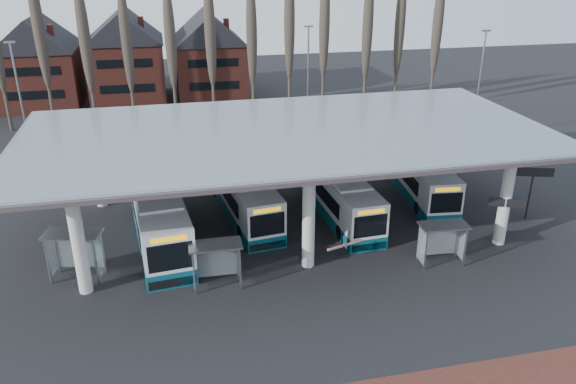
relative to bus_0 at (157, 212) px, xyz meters
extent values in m
plane|color=black|center=(8.17, -7.98, -1.63)|extent=(140.00, 140.00, 0.00)
cylinder|color=silver|center=(-3.83, -5.48, 1.37)|extent=(0.70, 0.70, 6.00)
cylinder|color=silver|center=(-3.83, 5.52, 1.37)|extent=(0.70, 0.70, 6.00)
cylinder|color=silver|center=(8.17, -5.48, 1.37)|extent=(0.70, 0.70, 6.00)
cylinder|color=silver|center=(8.17, 5.52, 1.37)|extent=(0.70, 0.70, 6.00)
cylinder|color=silver|center=(20.17, -5.48, 1.37)|extent=(0.70, 0.70, 6.00)
cylinder|color=silver|center=(20.17, 5.52, 1.37)|extent=(0.70, 0.70, 6.00)
cube|color=gray|center=(8.17, 0.02, 4.62)|extent=(32.00, 16.00, 0.12)
cube|color=silver|center=(8.17, 0.02, 4.69)|extent=(31.50, 15.50, 0.04)
cone|color=#473D33|center=(-9.83, 25.02, 5.62)|extent=(0.36, 0.36, 14.50)
ellipsoid|color=#473D33|center=(-9.83, 25.02, 7.36)|extent=(1.10, 1.10, 11.02)
cone|color=#473D33|center=(-5.83, 25.02, 5.62)|extent=(0.36, 0.36, 14.50)
ellipsoid|color=#473D33|center=(-5.83, 25.02, 7.36)|extent=(1.10, 1.10, 11.02)
cone|color=#473D33|center=(-1.83, 25.02, 5.62)|extent=(0.36, 0.36, 14.50)
ellipsoid|color=#473D33|center=(-1.83, 25.02, 7.36)|extent=(1.10, 1.10, 11.02)
cone|color=#473D33|center=(2.17, 25.02, 5.62)|extent=(0.36, 0.36, 14.50)
ellipsoid|color=#473D33|center=(2.17, 25.02, 7.36)|extent=(1.10, 1.10, 11.02)
cone|color=#473D33|center=(6.17, 25.02, 5.62)|extent=(0.36, 0.36, 14.50)
ellipsoid|color=#473D33|center=(6.17, 25.02, 7.36)|extent=(1.10, 1.10, 11.02)
cone|color=#473D33|center=(10.17, 25.02, 5.62)|extent=(0.36, 0.36, 14.50)
ellipsoid|color=#473D33|center=(10.17, 25.02, 7.36)|extent=(1.10, 1.10, 11.02)
cone|color=#473D33|center=(14.17, 25.02, 5.62)|extent=(0.36, 0.36, 14.50)
ellipsoid|color=#473D33|center=(14.17, 25.02, 7.36)|extent=(1.10, 1.10, 11.02)
cone|color=#473D33|center=(18.17, 25.02, 5.62)|extent=(0.36, 0.36, 14.50)
ellipsoid|color=#473D33|center=(18.17, 25.02, 7.36)|extent=(1.10, 1.10, 11.02)
cone|color=#473D33|center=(22.17, 25.02, 5.62)|extent=(0.36, 0.36, 14.50)
ellipsoid|color=#473D33|center=(22.17, 25.02, 7.36)|extent=(1.10, 1.10, 11.02)
cone|color=#473D33|center=(26.17, 25.02, 5.62)|extent=(0.36, 0.36, 14.50)
ellipsoid|color=#473D33|center=(26.17, 25.02, 7.36)|extent=(1.10, 1.10, 11.02)
cone|color=#473D33|center=(30.17, 25.02, 5.62)|extent=(0.36, 0.36, 14.50)
ellipsoid|color=#473D33|center=(30.17, 25.02, 7.36)|extent=(1.10, 1.10, 11.02)
cube|color=maroon|center=(-12.33, 36.02, 1.87)|extent=(8.00, 10.00, 7.00)
pyramid|color=black|center=(-12.33, 36.02, 8.87)|extent=(8.30, 10.30, 3.50)
cube|color=maroon|center=(-2.83, 36.02, 1.87)|extent=(8.00, 10.00, 7.00)
pyramid|color=black|center=(-2.83, 36.02, 8.87)|extent=(8.30, 10.30, 3.50)
cube|color=maroon|center=(6.67, 36.02, 1.87)|extent=(8.00, 10.00, 7.00)
pyramid|color=black|center=(6.67, 36.02, 8.87)|extent=(8.30, 10.30, 3.50)
cylinder|color=slate|center=(-9.83, 14.02, 3.37)|extent=(0.16, 0.16, 10.00)
cube|color=slate|center=(-9.83, 14.02, 8.47)|extent=(0.80, 0.15, 0.15)
cylinder|color=slate|center=(14.17, 18.02, 3.37)|extent=(0.16, 0.16, 10.00)
cube|color=slate|center=(14.17, 18.02, 8.47)|extent=(0.80, 0.15, 0.15)
cylinder|color=slate|center=(28.17, 12.02, 3.37)|extent=(0.16, 0.16, 10.00)
cube|color=slate|center=(28.17, 12.02, 8.47)|extent=(0.80, 0.15, 0.15)
cube|color=white|center=(0.01, -0.08, 0.23)|extent=(3.88, 12.65, 2.91)
cube|color=#0B4A5A|center=(0.01, -0.08, -1.17)|extent=(3.91, 12.68, 0.93)
cube|color=white|center=(0.01, -0.08, 1.74)|extent=(3.12, 7.67, 0.19)
cube|color=black|center=(-0.04, 0.44, 0.34)|extent=(3.58, 9.19, 1.14)
cube|color=black|center=(0.63, -6.25, 0.29)|extent=(2.32, 0.30, 1.56)
cube|color=black|center=(-0.62, 6.09, 0.34)|extent=(2.24, 0.29, 1.25)
cube|color=#CF900B|center=(0.63, -6.25, 1.32)|extent=(1.85, 0.24, 0.31)
cube|color=black|center=(0.63, -6.24, -1.27)|extent=(2.51, 0.34, 0.52)
cylinder|color=black|center=(-0.79, -4.12, -1.14)|extent=(0.39, 1.02, 1.00)
cylinder|color=black|center=(1.60, -3.88, -1.14)|extent=(0.39, 1.02, 1.00)
cylinder|color=black|center=(-1.55, 3.41, -1.14)|extent=(0.39, 1.02, 1.00)
cylinder|color=black|center=(0.84, 3.65, -1.14)|extent=(0.39, 1.02, 1.00)
cube|color=white|center=(5.58, 2.18, 0.05)|extent=(3.73, 11.42, 2.62)
cube|color=#0B4A5A|center=(5.58, 2.18, -1.21)|extent=(3.75, 11.44, 0.84)
cube|color=white|center=(5.58, 2.18, 1.40)|extent=(2.95, 6.94, 0.17)
cube|color=black|center=(5.52, 2.65, 0.14)|extent=(3.38, 8.31, 1.03)
cube|color=black|center=(6.26, -3.36, 0.10)|extent=(2.09, 0.31, 1.40)
cube|color=black|center=(4.90, 7.73, 0.14)|extent=(2.02, 0.30, 1.12)
cube|color=#CF900B|center=(6.26, -3.36, 1.03)|extent=(1.66, 0.25, 0.28)
cube|color=black|center=(6.26, -3.35, -1.31)|extent=(2.26, 0.35, 0.47)
cylinder|color=black|center=(4.94, -1.47, -1.18)|extent=(0.37, 0.92, 0.90)
cylinder|color=black|center=(7.08, -1.21, -1.18)|extent=(0.37, 0.92, 0.90)
cylinder|color=black|center=(4.11, 5.30, -1.18)|extent=(0.37, 0.92, 0.90)
cylinder|color=black|center=(6.26, 5.56, -1.18)|extent=(0.37, 0.92, 0.90)
cube|color=white|center=(11.80, 0.71, 0.02)|extent=(2.90, 11.16, 2.58)
cube|color=#0B4A5A|center=(11.80, 0.71, -1.22)|extent=(2.92, 11.18, 0.83)
cube|color=white|center=(11.80, 0.71, 1.36)|extent=(2.44, 6.73, 0.17)
cube|color=black|center=(11.78, 1.17, 0.12)|extent=(2.78, 8.07, 1.01)
cube|color=black|center=(12.08, -4.79, 0.07)|extent=(2.07, 0.16, 1.38)
cube|color=black|center=(11.53, 6.21, 0.12)|extent=(2.00, 0.15, 1.11)
cube|color=#CF900B|center=(12.08, -4.79, 0.99)|extent=(1.64, 0.13, 0.28)
cube|color=black|center=(12.08, -4.78, -1.31)|extent=(2.23, 0.18, 0.46)
cylinder|color=black|center=(10.92, -2.84, -1.19)|extent=(0.30, 0.90, 0.88)
cylinder|color=black|center=(13.04, -2.73, -1.19)|extent=(0.30, 0.90, 0.88)
cylinder|color=black|center=(10.58, 3.88, -1.19)|extent=(0.30, 0.90, 0.88)
cylinder|color=black|center=(12.71, 3.99, -1.19)|extent=(0.30, 0.90, 0.88)
cube|color=white|center=(18.51, 2.69, 0.02)|extent=(3.51, 11.19, 2.57)
cube|color=#0B4A5A|center=(18.51, 2.69, -1.22)|extent=(3.53, 11.21, 0.83)
cube|color=white|center=(18.51, 2.69, 1.35)|extent=(2.80, 6.79, 0.17)
cube|color=black|center=(18.56, 3.14, 0.11)|extent=(3.21, 8.13, 1.01)
cube|color=black|center=(17.92, -2.76, 0.06)|extent=(2.05, 0.28, 1.38)
cube|color=black|center=(19.10, 8.14, 0.11)|extent=(1.98, 0.27, 1.10)
cube|color=#CF900B|center=(17.92, -2.76, 0.98)|extent=(1.63, 0.22, 0.28)
cube|color=black|center=(17.92, -2.75, -1.31)|extent=(2.22, 0.31, 0.46)
cylinder|color=black|center=(17.08, -0.66, -1.19)|extent=(0.35, 0.90, 0.88)
cylinder|color=black|center=(19.19, -0.89, -1.19)|extent=(0.35, 0.90, 0.88)
cylinder|color=black|center=(17.80, 5.99, -1.19)|extent=(0.35, 0.90, 0.88)
cylinder|color=black|center=(19.91, 5.77, -1.19)|extent=(0.35, 0.90, 0.88)
cube|color=gray|center=(-5.72, -4.34, -0.30)|extent=(0.10, 0.10, 2.66)
cube|color=gray|center=(-3.23, -4.92, -0.30)|extent=(0.10, 0.10, 2.66)
cube|color=gray|center=(-5.45, -3.20, -0.30)|extent=(0.10, 0.10, 2.66)
cube|color=gray|center=(-2.96, -3.78, -0.30)|extent=(0.10, 0.10, 2.66)
cube|color=gray|center=(-4.34, -4.06, 1.08)|extent=(3.24, 2.13, 0.11)
cube|color=silver|center=(-4.19, -3.44, -0.25)|extent=(2.49, 0.63, 2.13)
cube|color=silver|center=(-5.63, -3.76, -0.25)|extent=(0.31, 1.15, 2.13)
cube|color=silver|center=(-3.05, -4.37, -0.25)|extent=(0.31, 1.15, 2.13)
cube|color=gray|center=(1.75, -7.04, -0.41)|extent=(0.08, 0.08, 2.45)
cube|color=gray|center=(4.10, -7.08, -0.41)|extent=(0.08, 0.08, 2.45)
cube|color=gray|center=(1.77, -5.96, -0.41)|extent=(0.08, 0.08, 2.45)
cube|color=gray|center=(4.12, -6.00, -0.41)|extent=(0.08, 0.08, 2.45)
cube|color=gray|center=(2.94, -6.52, 0.86)|extent=(2.77, 1.42, 0.10)
cube|color=silver|center=(2.95, -5.93, -0.36)|extent=(2.35, 0.08, 1.96)
cube|color=silver|center=(1.71, -6.50, -0.36)|extent=(0.06, 1.08, 1.96)
cube|color=silver|center=(4.16, -6.54, -0.36)|extent=(0.06, 1.08, 1.96)
cube|color=gray|center=(14.36, -7.41, -0.44)|extent=(0.08, 0.08, 2.40)
cube|color=gray|center=(16.66, -7.56, -0.44)|extent=(0.08, 0.08, 2.40)
cube|color=gray|center=(14.43, -6.36, -0.44)|extent=(0.08, 0.08, 2.40)
cube|color=gray|center=(16.73, -6.51, -0.44)|extent=(0.08, 0.08, 2.40)
cube|color=gray|center=(15.54, -6.96, 0.81)|extent=(2.76, 1.51, 0.10)
cube|color=silver|center=(15.58, -6.39, -0.39)|extent=(2.30, 0.18, 1.92)
cube|color=silver|center=(14.35, -6.88, -0.39)|extent=(0.11, 1.05, 1.92)
cube|color=silver|center=(16.74, -7.03, -0.39)|extent=(0.11, 1.05, 1.92)
cylinder|color=black|center=(20.13, -5.78, -0.13)|extent=(0.09, 0.09, 3.01)
cube|color=black|center=(20.13, -5.78, 1.19)|extent=(1.94, 0.93, 0.52)
cylinder|color=black|center=(23.77, -2.89, 0.16)|extent=(0.11, 0.11, 3.58)
cube|color=black|center=(23.77, -2.89, 1.72)|extent=(2.37, 0.92, 0.62)
cube|color=black|center=(10.34, -4.93, -1.04)|extent=(0.09, 0.09, 1.18)
cube|color=red|center=(10.34, -5.47, -0.61)|extent=(2.30, 0.79, 0.11)
camera|label=1|loc=(1.05, -32.09, 14.89)|focal=35.00mm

